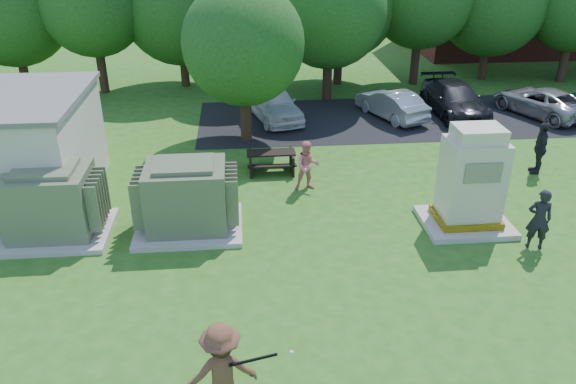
{
  "coord_description": "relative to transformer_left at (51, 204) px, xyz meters",
  "views": [
    {
      "loc": [
        -1.22,
        -9.68,
        8.14
      ],
      "look_at": [
        0.0,
        4.0,
        1.3
      ],
      "focal_mm": 35.0,
      "sensor_mm": 36.0,
      "label": 1
    }
  ],
  "objects": [
    {
      "name": "ground",
      "position": [
        6.5,
        -4.5,
        -0.97
      ],
      "size": [
        120.0,
        120.0,
        0.0
      ],
      "primitive_type": "plane",
      "color": "#2D6619",
      "rests_on": "ground"
    },
    {
      "name": "parking_strip",
      "position": [
        13.5,
        9.0,
        -0.96
      ],
      "size": [
        20.0,
        6.0,
        0.01
      ],
      "primitive_type": "cube",
      "color": "#232326",
      "rests_on": "ground"
    },
    {
      "name": "transformer_left",
      "position": [
        0.0,
        0.0,
        0.0
      ],
      "size": [
        3.0,
        2.4,
        2.07
      ],
      "color": "beige",
      "rests_on": "ground"
    },
    {
      "name": "transformer_right",
      "position": [
        3.7,
        0.0,
        0.0
      ],
      "size": [
        3.0,
        2.4,
        2.07
      ],
      "color": "beige",
      "rests_on": "ground"
    },
    {
      "name": "generator_cabinet",
      "position": [
        11.66,
        -0.49,
        0.35
      ],
      "size": [
        2.48,
        2.03,
        3.02
      ],
      "color": "beige",
      "rests_on": "ground"
    },
    {
      "name": "picnic_table",
      "position": [
        6.3,
        3.83,
        -0.52
      ],
      "size": [
        1.68,
        1.26,
        0.72
      ],
      "color": "black",
      "rests_on": "ground"
    },
    {
      "name": "batter",
      "position": [
        4.78,
        -6.73,
        -0.0
      ],
      "size": [
        1.34,
        0.89,
        1.93
      ],
      "primitive_type": "imported",
      "rotation": [
        0.0,
        0.0,
        3.28
      ],
      "color": "brown",
      "rests_on": "ground"
    },
    {
      "name": "person_by_generator",
      "position": [
        13.07,
        -1.84,
        -0.1
      ],
      "size": [
        0.72,
        0.57,
        1.73
      ],
      "primitive_type": "imported",
      "rotation": [
        0.0,
        0.0,
        2.86
      ],
      "color": "black",
      "rests_on": "ground"
    },
    {
      "name": "person_at_picnic",
      "position": [
        7.38,
        2.28,
        -0.14
      ],
      "size": [
        0.83,
        0.66,
        1.66
      ],
      "primitive_type": "imported",
      "rotation": [
        0.0,
        0.0,
        0.04
      ],
      "color": "pink",
      "rests_on": "ground"
    },
    {
      "name": "person_walking_right",
      "position": [
        15.5,
        2.89,
        -0.05
      ],
      "size": [
        0.72,
        1.15,
        1.83
      ],
      "primitive_type": "imported",
      "rotation": [
        0.0,
        0.0,
        4.44
      ],
      "color": "#232227",
      "rests_on": "ground"
    },
    {
      "name": "car_white",
      "position": [
        6.74,
        9.41,
        -0.25
      ],
      "size": [
        2.74,
        4.51,
        1.44
      ],
      "primitive_type": "imported",
      "rotation": [
        0.0,
        0.0,
        0.26
      ],
      "color": "white",
      "rests_on": "ground"
    },
    {
      "name": "car_silver_a",
      "position": [
        11.93,
        9.09,
        -0.34
      ],
      "size": [
        2.67,
        4.01,
        1.25
      ],
      "primitive_type": "imported",
      "rotation": [
        0.0,
        0.0,
        3.53
      ],
      "color": "silver",
      "rests_on": "ground"
    },
    {
      "name": "car_dark",
      "position": [
        14.81,
        9.22,
        -0.27
      ],
      "size": [
        2.12,
        4.91,
        1.41
      ],
      "primitive_type": "imported",
      "rotation": [
        0.0,
        0.0,
        0.03
      ],
      "color": "black",
      "rests_on": "ground"
    },
    {
      "name": "car_silver_b",
      "position": [
        18.66,
        8.89,
        -0.35
      ],
      "size": [
        3.61,
        4.88,
        1.23
      ],
      "primitive_type": "imported",
      "rotation": [
        0.0,
        0.0,
        3.54
      ],
      "color": "#A6A6AA",
      "rests_on": "ground"
    },
    {
      "name": "batting_equipment",
      "position": [
        5.36,
        -6.79,
        0.28
      ],
      "size": [
        1.28,
        0.4,
        0.18
      ],
      "color": "black",
      "rests_on": "ground"
    },
    {
      "name": "tree_row",
      "position": [
        8.25,
        14.0,
        3.18
      ],
      "size": [
        41.3,
        13.3,
        7.3
      ],
      "color": "#47301E",
      "rests_on": "ground"
    }
  ]
}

